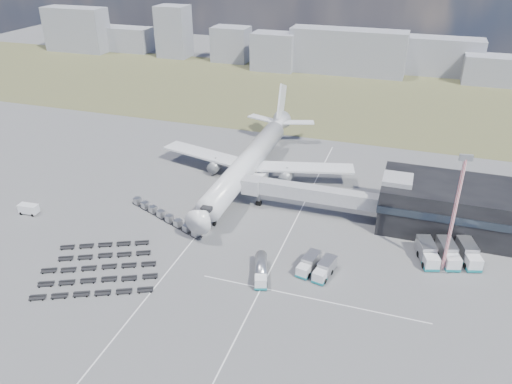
% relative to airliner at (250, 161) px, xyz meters
% --- Properties ---
extents(ground, '(420.00, 420.00, 0.00)m').
position_rel_airliner_xyz_m(ground, '(0.00, -32.38, -5.29)').
color(ground, '#565659').
rests_on(ground, ground).
extents(grass_strip, '(420.00, 90.00, 0.01)m').
position_rel_airliner_xyz_m(grass_strip, '(0.00, 77.62, -5.29)').
color(grass_strip, '#4B4A2D').
rests_on(grass_strip, ground).
extents(lane_markings, '(47.12, 110.00, 0.01)m').
position_rel_airliner_xyz_m(lane_markings, '(9.77, -29.38, -5.29)').
color(lane_markings, silver).
rests_on(lane_markings, ground).
extents(terminal, '(30.40, 16.40, 11.00)m').
position_rel_airliner_xyz_m(terminal, '(47.77, -8.41, -0.04)').
color(terminal, black).
rests_on(terminal, ground).
extents(jet_bridge, '(30.30, 3.80, 7.05)m').
position_rel_airliner_xyz_m(jet_bridge, '(15.90, -11.95, -0.24)').
color(jet_bridge, '#939399').
rests_on(jet_bridge, ground).
extents(airliner, '(51.59, 64.53, 17.62)m').
position_rel_airliner_xyz_m(airliner, '(0.00, 0.00, 0.00)').
color(airliner, silver).
rests_on(airliner, ground).
extents(skyline, '(305.45, 26.54, 25.17)m').
position_rel_airliner_xyz_m(skyline, '(9.78, 117.02, 4.10)').
color(skyline, gray).
rests_on(skyline, ground).
extents(fuel_tanker, '(4.70, 9.04, 2.84)m').
position_rel_airliner_xyz_m(fuel_tanker, '(14.89, -37.17, -3.87)').
color(fuel_tanker, silver).
rests_on(fuel_tanker, ground).
extents(pushback_tug, '(3.47, 2.02, 1.52)m').
position_rel_airliner_xyz_m(pushback_tug, '(-4.00, -24.38, -4.53)').
color(pushback_tug, silver).
rests_on(pushback_tug, ground).
extents(utility_van, '(4.41, 2.21, 2.30)m').
position_rel_airliner_xyz_m(utility_van, '(-41.22, -31.79, -4.14)').
color(utility_van, silver).
rests_on(utility_van, ground).
extents(catering_truck, '(3.32, 7.09, 3.17)m').
position_rel_airliner_xyz_m(catering_truck, '(3.42, -3.41, -3.67)').
color(catering_truck, silver).
rests_on(catering_truck, ground).
extents(service_trucks_near, '(6.75, 7.58, 2.65)m').
position_rel_airliner_xyz_m(service_trucks_near, '(24.28, -32.97, -3.85)').
color(service_trucks_near, silver).
rests_on(service_trucks_near, ground).
extents(service_trucks_far, '(12.35, 10.61, 3.20)m').
position_rel_airliner_xyz_m(service_trucks_far, '(47.23, -21.35, -3.55)').
color(service_trucks_far, silver).
rests_on(service_trucks_far, ground).
extents(uld_row, '(21.27, 10.66, 1.53)m').
position_rel_airliner_xyz_m(uld_row, '(-11.07, -24.67, -4.37)').
color(uld_row, black).
rests_on(uld_row, ground).
extents(baggage_dollies, '(25.25, 23.61, 0.66)m').
position_rel_airliner_xyz_m(baggage_dollies, '(-14.47, -44.84, -4.96)').
color(baggage_dollies, black).
rests_on(baggage_dollies, ground).
extents(floodlight_mast, '(2.23, 1.81, 23.43)m').
position_rel_airliner_xyz_m(floodlight_mast, '(46.43, -24.73, 6.45)').
color(floodlight_mast, red).
rests_on(floodlight_mast, ground).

